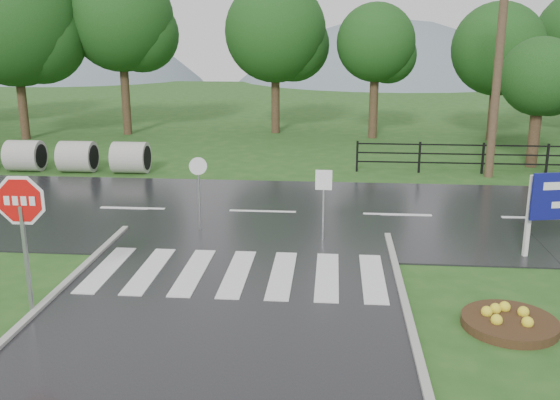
{
  "coord_description": "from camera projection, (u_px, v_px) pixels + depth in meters",
  "views": [
    {
      "loc": [
        2.07,
        -7.84,
        5.27
      ],
      "look_at": [
        0.87,
        6.0,
        1.5
      ],
      "focal_mm": 40.0,
      "sensor_mm": 36.0,
      "label": 1
    }
  ],
  "objects": [
    {
      "name": "hills",
      "position": [
        343.0,
        209.0,
        75.37
      ],
      "size": [
        102.0,
        48.0,
        48.0
      ],
      "color": "slate",
      "rests_on": "ground"
    },
    {
      "name": "reg_sign_round",
      "position": [
        199.0,
        184.0,
        16.65
      ],
      "size": [
        0.46,
        0.18,
        2.05
      ],
      "color": "#939399",
      "rests_on": "ground"
    },
    {
      "name": "entrance_tree_left",
      "position": [
        540.0,
        77.0,
        24.16
      ],
      "size": [
        3.05,
        3.05,
        5.1
      ],
      "color": "#3D2B1C",
      "rests_on": "ground"
    },
    {
      "name": "fence_west",
      "position": [
        483.0,
        155.0,
        23.64
      ],
      "size": [
        9.58,
        0.08,
        1.2
      ],
      "color": "black",
      "rests_on": "ground"
    },
    {
      "name": "crosswalk",
      "position": [
        237.0,
        273.0,
        13.88
      ],
      "size": [
        6.5,
        2.8,
        0.02
      ],
      "color": "silver",
      "rests_on": "ground"
    },
    {
      "name": "stop_sign",
      "position": [
        21.0,
        214.0,
        11.5
      ],
      "size": [
        1.3,
        0.07,
        2.92
      ],
      "color": "#939399",
      "rests_on": "ground"
    },
    {
      "name": "main_road",
      "position": [
        263.0,
        213.0,
        18.71
      ],
      "size": [
        90.0,
        8.0,
        0.04
      ],
      "primitive_type": "cube",
      "color": "black",
      "rests_on": "ground"
    },
    {
      "name": "treeline",
      "position": [
        313.0,
        137.0,
        32.09
      ],
      "size": [
        83.2,
        5.2,
        10.0
      ],
      "color": "#133C12",
      "rests_on": "ground"
    },
    {
      "name": "flower_bed",
      "position": [
        510.0,
        321.0,
        11.44
      ],
      "size": [
        1.73,
        1.73,
        0.35
      ],
      "color": "#332111",
      "rests_on": "ground"
    },
    {
      "name": "utility_pole_east",
      "position": [
        500.0,
        50.0,
        22.13
      ],
      "size": [
        1.61,
        0.42,
        9.11
      ],
      "color": "#473523",
      "rests_on": "ground"
    },
    {
      "name": "reg_sign_small",
      "position": [
        324.0,
        190.0,
        15.83
      ],
      "size": [
        0.42,
        0.06,
        1.89
      ],
      "color": "#939399",
      "rests_on": "ground"
    }
  ]
}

